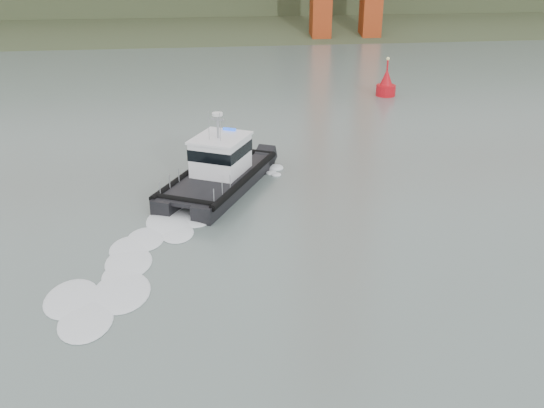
% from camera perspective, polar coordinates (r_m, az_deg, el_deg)
% --- Properties ---
extents(ground, '(400.00, 400.00, 0.00)m').
position_cam_1_polar(ground, '(25.84, -1.32, -11.09)').
color(ground, slate).
rests_on(ground, ground).
extents(patrol_boat, '(8.27, 11.13, 5.12)m').
position_cam_1_polar(patrol_boat, '(38.81, -5.00, 3.30)').
color(patrol_boat, black).
rests_on(patrol_boat, ground).
extents(nav_buoy, '(1.99, 1.99, 4.14)m').
position_cam_1_polar(nav_buoy, '(63.87, 10.69, 10.94)').
color(nav_buoy, red).
rests_on(nav_buoy, ground).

